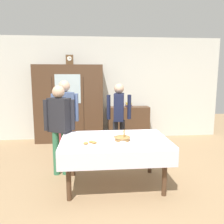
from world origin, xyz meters
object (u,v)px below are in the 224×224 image
at_px(spoon_near_right, 153,134).
at_px(tea_cup_mid_left, 148,138).
at_px(bookshelf_low, 128,123).
at_px(tea_cup_center, 123,144).
at_px(person_near_right_end, 65,114).
at_px(person_behind_table_left, 59,122).
at_px(dining_table, 115,145).
at_px(tea_cup_near_left, 107,133).
at_px(person_behind_table_right, 119,113).
at_px(bread_basket, 122,138).
at_px(mantel_clock, 70,60).
at_px(tea_cup_front_edge, 72,146).
at_px(pastry_plate, 90,144).
at_px(tea_cup_near_right, 112,136).
at_px(book_stack, 129,105).
at_px(spoon_far_right, 152,145).
at_px(wall_cabinet, 69,104).

bearing_deg(spoon_near_right, tea_cup_mid_left, -115.70).
distance_m(bookshelf_low, tea_cup_center, 3.07).
relative_size(person_near_right_end, person_behind_table_left, 1.04).
height_order(tea_cup_center, spoon_near_right, tea_cup_center).
bearing_deg(dining_table, bookshelf_low, 76.02).
height_order(tea_cup_near_left, person_near_right_end, person_near_right_end).
bearing_deg(person_behind_table_right, bread_basket, -95.23).
bearing_deg(person_behind_table_right, spoon_near_right, -70.30).
bearing_deg(bookshelf_low, mantel_clock, -178.06).
distance_m(tea_cup_mid_left, bread_basket, 0.40).
bearing_deg(tea_cup_front_edge, person_behind_table_right, 64.03).
distance_m(bookshelf_low, pastry_plate, 3.09).
height_order(bookshelf_low, person_behind_table_right, person_behind_table_right).
relative_size(tea_cup_mid_left, person_behind_table_right, 0.08).
bearing_deg(bookshelf_low, pastry_plate, -109.62).
relative_size(tea_cup_center, tea_cup_near_right, 1.00).
bearing_deg(tea_cup_mid_left, tea_cup_center, -148.13).
height_order(pastry_plate, person_behind_table_left, person_behind_table_left).
bearing_deg(person_behind_table_right, tea_cup_center, -95.47).
xyz_separation_m(book_stack, pastry_plate, (-1.03, -2.89, -0.17)).
height_order(tea_cup_center, tea_cup_near_right, same).
height_order(tea_cup_mid_left, person_near_right_end, person_near_right_end).
height_order(dining_table, tea_cup_near_left, tea_cup_near_left).
xyz_separation_m(spoon_far_right, person_near_right_end, (-1.34, 1.45, 0.22)).
bearing_deg(bookshelf_low, spoon_far_right, -93.19).
relative_size(mantel_clock, tea_cup_near_left, 1.85).
relative_size(book_stack, tea_cup_center, 1.69).
distance_m(book_stack, person_near_right_end, 2.16).
distance_m(tea_cup_mid_left, spoon_far_right, 0.27).
relative_size(bread_basket, person_behind_table_right, 0.16).
bearing_deg(person_behind_table_left, person_behind_table_right, 38.33).
bearing_deg(person_behind_table_left, book_stack, 54.00).
bearing_deg(spoon_near_right, bread_basket, -149.50).
bearing_deg(tea_cup_near_left, person_behind_table_left, 164.39).
distance_m(person_behind_table_right, person_near_right_end, 1.14).
height_order(dining_table, bread_basket, bread_basket).
xyz_separation_m(bread_basket, pastry_plate, (-0.48, -0.17, -0.02)).
relative_size(spoon_near_right, spoon_far_right, 1.00).
bearing_deg(person_behind_table_right, tea_cup_mid_left, -80.17).
distance_m(tea_cup_near_right, spoon_far_right, 0.70).
relative_size(dining_table, bread_basket, 6.80).
distance_m(wall_cabinet, person_near_right_end, 1.50).
bearing_deg(tea_cup_front_edge, bookshelf_low, 66.97).
xyz_separation_m(tea_cup_near_left, tea_cup_center, (0.16, -0.65, 0.00)).
bearing_deg(bookshelf_low, bread_basket, -101.45).
bearing_deg(person_behind_table_left, tea_cup_front_edge, -72.63).
xyz_separation_m(book_stack, bread_basket, (-0.55, -2.72, -0.15)).
bearing_deg(mantel_clock, spoon_near_right, -57.18).
xyz_separation_m(tea_cup_mid_left, spoon_near_right, (0.16, 0.33, -0.02)).
xyz_separation_m(dining_table, tea_cup_center, (0.07, -0.35, 0.13)).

